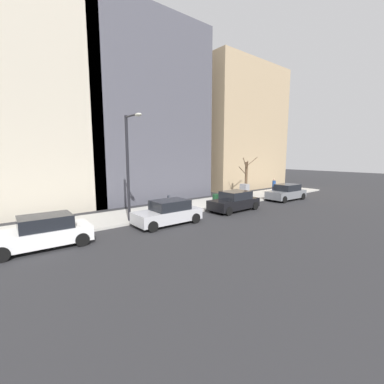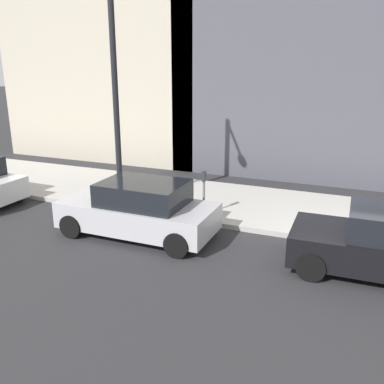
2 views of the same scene
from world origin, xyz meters
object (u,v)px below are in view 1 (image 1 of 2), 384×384
(parked_car_black, at_px, (234,201))
(parking_meter, at_px, (168,203))
(pedestrian_near_meter, at_px, (274,185))
(parked_car_silver, at_px, (168,213))
(streetlamp, at_px, (129,160))
(parked_car_white, at_px, (43,232))
(trash_bin, at_px, (216,199))
(office_tower_right, at_px, (17,103))
(office_tower_left, at_px, (223,130))
(office_block_center, at_px, (130,116))
(bare_tree, at_px, (246,177))
(utility_box, at_px, (244,192))
(parked_car_grey, at_px, (286,192))

(parked_car_black, bearing_deg, parking_meter, 70.66)
(parked_car_black, xyz_separation_m, pedestrian_near_meter, (2.52, -9.10, 0.35))
(parked_car_silver, relative_size, streetlamp, 0.65)
(pedestrian_near_meter, bearing_deg, parked_car_white, 94.35)
(parking_meter, relative_size, streetlamp, 0.21)
(trash_bin, bearing_deg, office_tower_right, 52.53)
(pedestrian_near_meter, height_order, office_tower_left, office_tower_left)
(office_block_center, bearing_deg, parking_meter, 166.24)
(bare_tree, xyz_separation_m, pedestrian_near_meter, (-1.25, -3.11, -0.96))
(parked_car_white, height_order, office_tower_left, office_tower_left)
(office_tower_left, xyz_separation_m, office_block_center, (-0.17, 14.18, 0.61))
(parked_car_black, relative_size, parked_car_silver, 1.01)
(office_tower_left, bearing_deg, trash_bin, 132.51)
(parked_car_white, relative_size, utility_box, 2.97)
(trash_bin, relative_size, office_tower_right, 0.05)
(streetlamp, xyz_separation_m, bare_tree, (2.30, -13.93, -1.97))
(parked_car_white, distance_m, pedestrian_near_meter, 22.25)
(parked_car_grey, bearing_deg, parked_car_silver, 92.86)
(utility_box, bearing_deg, trash_bin, 95.48)
(office_tower_left, distance_m, office_block_center, 14.19)
(utility_box, xyz_separation_m, pedestrian_near_meter, (0.03, -4.89, 0.24))
(streetlamp, height_order, office_block_center, office_block_center)
(streetlamp, relative_size, bare_tree, 1.64)
(utility_box, bearing_deg, office_block_center, 32.34)
(parked_car_grey, distance_m, office_block_center, 17.77)
(parked_car_silver, distance_m, utility_box, 10.74)
(streetlamp, distance_m, bare_tree, 14.25)
(utility_box, xyz_separation_m, streetlamp, (-1.02, 12.15, 3.17))
(trash_bin, bearing_deg, parked_car_grey, -104.74)
(parked_car_grey, bearing_deg, utility_box, 56.48)
(parking_meter, bearing_deg, bare_tree, -79.06)
(pedestrian_near_meter, bearing_deg, trash_bin, 90.86)
(pedestrian_near_meter, distance_m, office_tower_left, 12.70)
(office_block_center, xyz_separation_m, office_tower_right, (-1.16, 10.09, -0.05))
(parked_car_black, distance_m, office_block_center, 15.07)
(office_tower_right, bearing_deg, parked_car_silver, -152.21)
(utility_box, height_order, office_block_center, office_block_center)
(parked_car_black, height_order, parking_meter, parked_car_black)
(streetlamp, relative_size, office_tower_left, 0.42)
(office_tower_left, xyz_separation_m, office_tower_right, (-1.33, 24.27, 0.56))
(parked_car_white, bearing_deg, utility_box, -80.34)
(parked_car_grey, relative_size, bare_tree, 1.08)
(parking_meter, xyz_separation_m, office_tower_left, (11.31, -16.90, 6.81))
(pedestrian_near_meter, bearing_deg, parked_car_black, 103.62)
(parking_meter, relative_size, bare_tree, 0.34)
(office_block_center, bearing_deg, parked_car_white, 139.76)
(parked_car_silver, relative_size, office_block_center, 0.25)
(utility_box, distance_m, office_block_center, 14.32)
(office_tower_right, bearing_deg, office_tower_left, -86.85)
(streetlamp, relative_size, office_tower_right, 0.39)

